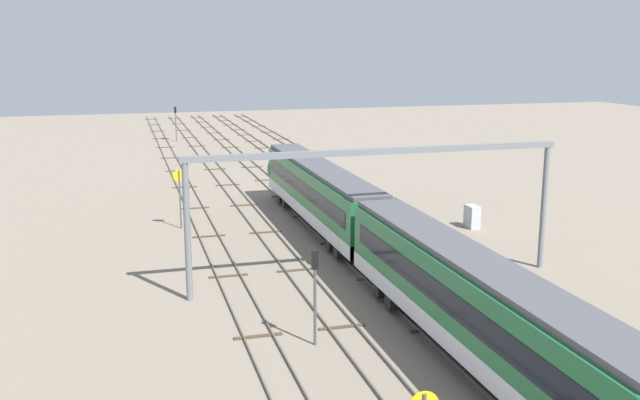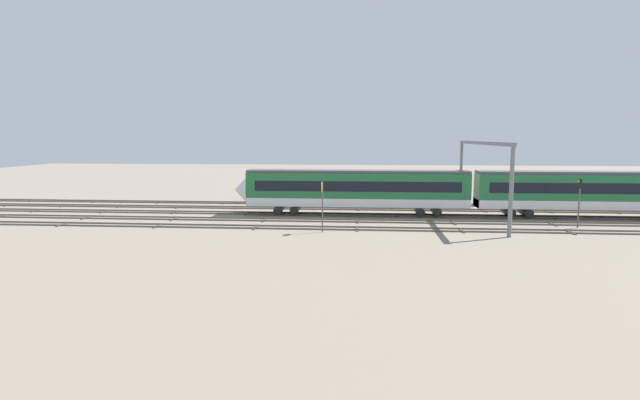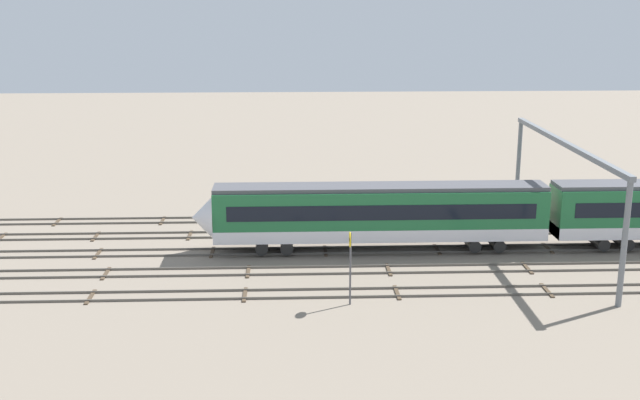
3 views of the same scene
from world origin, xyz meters
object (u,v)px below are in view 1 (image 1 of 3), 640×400
signal_light_trackside_approach (315,283)px  relay_cabinet (472,217)px  speed_sign_near_foreground (180,190)px  signal_light_trackside_departure (176,119)px  overhead_gantry (379,178)px

signal_light_trackside_approach → relay_cabinet: signal_light_trackside_approach is taller
speed_sign_near_foreground → relay_cabinet: speed_sign_near_foreground is taller
signal_light_trackside_departure → signal_light_trackside_approach: bearing=-179.7°
speed_sign_near_foreground → signal_light_trackside_departure: (50.74, -3.75, 0.25)m
overhead_gantry → signal_light_trackside_departure: (66.90, 6.36, -3.09)m
overhead_gantry → speed_sign_near_foreground: bearing=32.0°
overhead_gantry → signal_light_trackside_departure: bearing=5.4°
overhead_gantry → relay_cabinet: 16.37m
overhead_gantry → signal_light_trackside_approach: 10.28m
overhead_gantry → speed_sign_near_foreground: (16.16, 10.11, -3.34)m
signal_light_trackside_departure → overhead_gantry: bearing=-174.6°
speed_sign_near_foreground → signal_light_trackside_departure: bearing=-4.2°
signal_light_trackside_approach → signal_light_trackside_departure: (74.62, 0.42, 0.20)m
overhead_gantry → speed_sign_near_foreground: overhead_gantry is taller
speed_sign_near_foreground → signal_light_trackside_approach: size_ratio=0.98×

